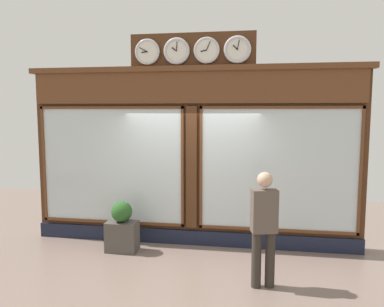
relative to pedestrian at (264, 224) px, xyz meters
name	(u,v)px	position (x,y,z in m)	size (l,w,h in m)	color
shop_facade	(193,155)	(1.30, -1.70, 0.79)	(6.34, 0.42, 3.95)	#4C2B16
pedestrian	(264,224)	(0.00, 0.00, 0.00)	(0.40, 0.30, 1.69)	#312A24
planter_box	(122,236)	(2.50, -1.02, -0.66)	(0.56, 0.36, 0.55)	#4C4742
planter_shrub	(122,212)	(2.50, -1.02, -0.19)	(0.38, 0.38, 0.38)	#285623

